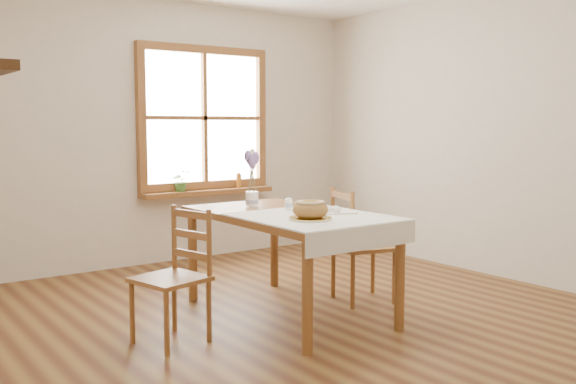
% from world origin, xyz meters
% --- Properties ---
extents(ground, '(5.00, 5.00, 0.00)m').
position_xyz_m(ground, '(0.00, 0.00, 0.00)').
color(ground, brown).
rests_on(ground, ground).
extents(room_walls, '(4.60, 5.10, 2.65)m').
position_xyz_m(room_walls, '(0.00, 0.00, 1.71)').
color(room_walls, beige).
rests_on(room_walls, ground).
extents(window, '(1.46, 0.08, 1.46)m').
position_xyz_m(window, '(0.50, 2.47, 1.45)').
color(window, brown).
rests_on(window, ground).
extents(window_sill, '(1.46, 0.20, 0.05)m').
position_xyz_m(window_sill, '(0.50, 2.40, 0.69)').
color(window_sill, brown).
rests_on(window_sill, ground).
extents(dining_table, '(0.90, 1.60, 0.75)m').
position_xyz_m(dining_table, '(0.00, 0.30, 0.66)').
color(dining_table, brown).
rests_on(dining_table, ground).
extents(table_linen, '(0.91, 0.99, 0.01)m').
position_xyz_m(table_linen, '(0.00, -0.00, 0.76)').
color(table_linen, white).
rests_on(table_linen, dining_table).
extents(chair_left, '(0.50, 0.49, 0.85)m').
position_xyz_m(chair_left, '(-0.97, 0.24, 0.43)').
color(chair_left, brown).
rests_on(chair_left, ground).
extents(chair_right, '(0.53, 0.52, 0.89)m').
position_xyz_m(chair_right, '(0.69, 0.25, 0.44)').
color(chair_right, brown).
rests_on(chair_right, ground).
extents(bread_plate, '(0.29, 0.29, 0.01)m').
position_xyz_m(bread_plate, '(-0.12, -0.12, 0.77)').
color(bread_plate, white).
rests_on(bread_plate, table_linen).
extents(bread_loaf, '(0.24, 0.24, 0.13)m').
position_xyz_m(bread_loaf, '(-0.12, -0.12, 0.84)').
color(bread_loaf, '#A17939').
rests_on(bread_loaf, bread_plate).
extents(egg_napkin, '(0.32, 0.29, 0.01)m').
position_xyz_m(egg_napkin, '(0.23, 0.04, 0.77)').
color(egg_napkin, white).
rests_on(egg_napkin, table_linen).
extents(eggs, '(0.25, 0.24, 0.04)m').
position_xyz_m(eggs, '(0.23, 0.04, 0.79)').
color(eggs, white).
rests_on(eggs, egg_napkin).
extents(salt_shaker, '(0.06, 0.06, 0.10)m').
position_xyz_m(salt_shaker, '(0.02, 0.32, 0.81)').
color(salt_shaker, white).
rests_on(salt_shaker, table_linen).
extents(pepper_shaker, '(0.05, 0.05, 0.09)m').
position_xyz_m(pepper_shaker, '(0.06, 0.38, 0.80)').
color(pepper_shaker, white).
rests_on(pepper_shaker, table_linen).
extents(flower_vase, '(0.13, 0.13, 0.11)m').
position_xyz_m(flower_vase, '(-0.03, 0.73, 0.80)').
color(flower_vase, white).
rests_on(flower_vase, dining_table).
extents(lavender_bouquet, '(0.18, 0.18, 0.33)m').
position_xyz_m(lavender_bouquet, '(-0.03, 0.73, 1.02)').
color(lavender_bouquet, '#705597').
rests_on(lavender_bouquet, flower_vase).
extents(potted_plant, '(0.21, 0.23, 0.17)m').
position_xyz_m(potted_plant, '(0.19, 2.40, 0.80)').
color(potted_plant, '#3A6E2C').
rests_on(potted_plant, window_sill).
extents(amber_bottle, '(0.07, 0.07, 0.16)m').
position_xyz_m(amber_bottle, '(0.87, 2.40, 0.80)').
color(amber_bottle, '#B46C21').
rests_on(amber_bottle, window_sill).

